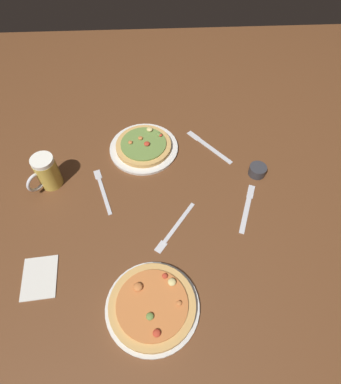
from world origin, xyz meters
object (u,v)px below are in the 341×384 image
(fork_left, at_px, (103,190))
(fork_spare, at_px, (175,228))
(ramekin_sauce, at_px, (257,170))
(napkin_folded, at_px, (39,277))
(knife_spare, at_px, (247,207))
(knife_right, at_px, (209,147))
(pizza_plate_near, at_px, (152,306))
(pizza_plate_far, at_px, (144,147))
(beer_mug_dark, at_px, (46,172))

(fork_left, bearing_deg, fork_spare, -33.50)
(ramekin_sauce, relative_size, napkin_folded, 0.47)
(knife_spare, bearing_deg, fork_left, 169.05)
(knife_spare, bearing_deg, knife_right, 108.67)
(ramekin_sauce, distance_m, knife_spare, 0.17)
(ramekin_sauce, bearing_deg, knife_spare, -113.10)
(napkin_folded, bearing_deg, knife_right, 41.70)
(pizza_plate_near, xyz_separation_m, fork_left, (-0.18, 0.44, -0.01))
(pizza_plate_far, distance_m, knife_spare, 0.49)
(ramekin_sauce, bearing_deg, pizza_plate_far, 161.00)
(pizza_plate_near, bearing_deg, fork_spare, 72.87)
(knife_right, bearing_deg, fork_left, -154.55)
(pizza_plate_far, bearing_deg, knife_right, -0.28)
(pizza_plate_far, bearing_deg, napkin_folded, -121.61)
(ramekin_sauce, distance_m, napkin_folded, 0.86)
(pizza_plate_far, height_order, napkin_folded, pizza_plate_far)
(pizza_plate_far, xyz_separation_m, knife_spare, (0.37, -0.31, -0.01))
(pizza_plate_near, distance_m, knife_spare, 0.49)
(ramekin_sauce, xyz_separation_m, knife_right, (-0.17, 0.15, -0.02))
(fork_spare, height_order, knife_spare, same)
(beer_mug_dark, xyz_separation_m, knife_spare, (0.73, -0.15, -0.06))
(pizza_plate_near, height_order, beer_mug_dark, beer_mug_dark)
(beer_mug_dark, xyz_separation_m, fork_left, (0.20, -0.04, -0.06))
(beer_mug_dark, relative_size, napkin_folded, 0.97)
(ramekin_sauce, bearing_deg, pizza_plate_near, -130.04)
(ramekin_sauce, bearing_deg, knife_right, 138.46)
(knife_right, bearing_deg, knife_spare, -71.33)
(pizza_plate_far, xyz_separation_m, ramekin_sauce, (0.44, -0.15, 0.00))
(pizza_plate_near, height_order, pizza_plate_far, same)
(ramekin_sauce, bearing_deg, napkin_folded, -153.45)
(pizza_plate_near, bearing_deg, pizza_plate_far, 92.23)
(pizza_plate_far, xyz_separation_m, beer_mug_dark, (-0.35, -0.16, 0.05))
(knife_right, xyz_separation_m, knife_spare, (0.10, -0.31, -0.00))
(pizza_plate_far, distance_m, ramekin_sauce, 0.47)
(knife_right, bearing_deg, pizza_plate_far, 179.72)
(napkin_folded, distance_m, fork_left, 0.38)
(ramekin_sauce, distance_m, fork_spare, 0.40)
(knife_right, bearing_deg, beer_mug_dark, -165.64)
(knife_spare, bearing_deg, fork_spare, -164.89)
(pizza_plate_far, bearing_deg, pizza_plate_near, -87.77)
(pizza_plate_near, xyz_separation_m, fork_spare, (0.08, 0.27, -0.01))
(knife_right, distance_m, fork_spare, 0.41)
(pizza_plate_near, distance_m, napkin_folded, 0.37)
(fork_left, relative_size, knife_right, 1.07)
(fork_left, bearing_deg, beer_mug_dark, 167.60)
(pizza_plate_near, distance_m, pizza_plate_far, 0.65)
(napkin_folded, distance_m, fork_spare, 0.47)
(beer_mug_dark, height_order, knife_right, beer_mug_dark)
(napkin_folded, relative_size, fork_spare, 0.72)
(ramekin_sauce, xyz_separation_m, knife_spare, (-0.07, -0.16, -0.02))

